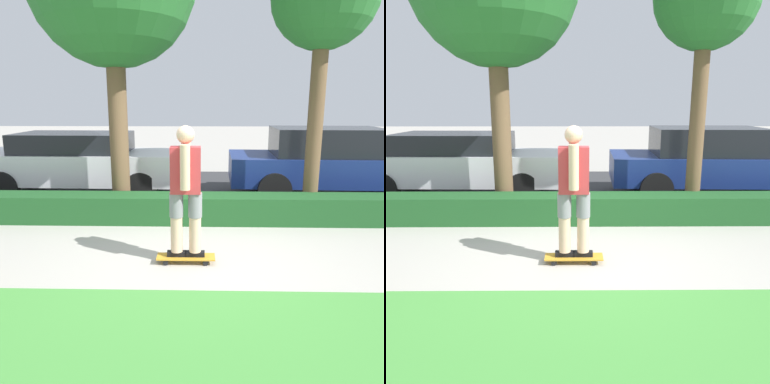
% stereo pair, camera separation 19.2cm
% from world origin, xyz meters
% --- Properties ---
extents(ground_plane, '(60.00, 60.00, 0.00)m').
position_xyz_m(ground_plane, '(0.00, 0.00, 0.00)').
color(ground_plane, '#ADA89E').
extents(street_asphalt, '(13.10, 5.00, 0.01)m').
position_xyz_m(street_asphalt, '(0.00, 4.20, 0.00)').
color(street_asphalt, '#38383A').
rests_on(street_asphalt, ground_plane).
extents(hedge_row, '(13.10, 0.60, 0.50)m').
position_xyz_m(hedge_row, '(0.00, 1.60, 0.25)').
color(hedge_row, '#1E5123').
rests_on(hedge_row, ground_plane).
extents(skateboard, '(0.79, 0.24, 0.09)m').
position_xyz_m(skateboard, '(-0.10, -0.20, 0.08)').
color(skateboard, gold).
rests_on(skateboard, ground_plane).
extents(skater_person, '(0.51, 0.45, 1.75)m').
position_xyz_m(skater_person, '(-0.10, -0.20, 1.03)').
color(skater_person, black).
rests_on(skater_person, skateboard).
extents(tree_mid, '(1.81, 1.81, 4.80)m').
position_xyz_m(tree_mid, '(2.16, 2.01, 3.80)').
color(tree_mid, brown).
rests_on(tree_mid, ground_plane).
extents(parked_car_front, '(4.83, 1.82, 1.46)m').
position_xyz_m(parked_car_front, '(-2.71, 3.59, 0.79)').
color(parked_car_front, silver).
rests_on(parked_car_front, ground_plane).
extents(parked_car_middle, '(4.64, 1.95, 1.58)m').
position_xyz_m(parked_car_middle, '(3.01, 3.55, 0.82)').
color(parked_car_middle, navy).
rests_on(parked_car_middle, ground_plane).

